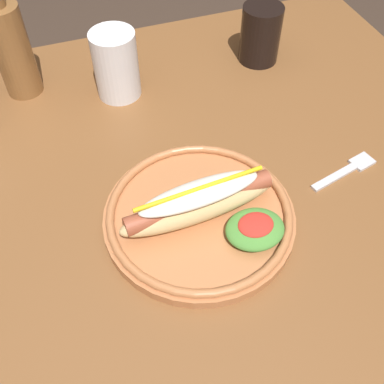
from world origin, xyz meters
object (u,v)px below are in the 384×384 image
hot_dog_plate (202,213)px  glass_bottle (11,45)px  extra_cup (116,65)px  soda_cup (260,34)px  fork (348,170)px

hot_dog_plate → glass_bottle: (-0.20, 0.39, 0.07)m
glass_bottle → extra_cup: bearing=-22.2°
hot_dog_plate → soda_cup: soda_cup is taller
fork → glass_bottle: bearing=126.8°
hot_dog_plate → glass_bottle: size_ratio=1.10×
hot_dog_plate → fork: (0.25, 0.02, -0.02)m
fork → soda_cup: (-0.01, 0.32, 0.05)m
hot_dog_plate → soda_cup: (0.24, 0.33, 0.03)m
fork → extra_cup: extra_cup is taller
hot_dog_plate → extra_cup: extra_cup is taller
fork → extra_cup: (-0.29, 0.30, 0.06)m
hot_dog_plate → extra_cup: bearing=97.1°
hot_dog_plate → fork: 0.25m
soda_cup → extra_cup: 0.28m
fork → soda_cup: 0.32m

